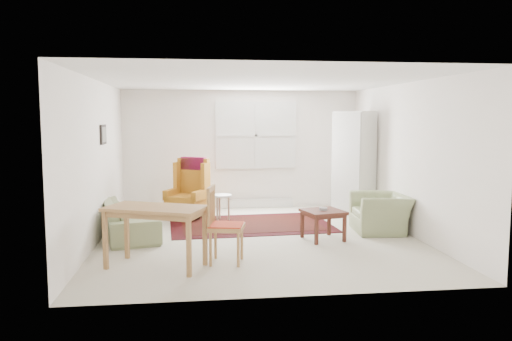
{
  "coord_description": "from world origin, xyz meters",
  "views": [
    {
      "loc": [
        -1.02,
        -7.86,
        1.91
      ],
      "look_at": [
        0.0,
        0.3,
        1.05
      ],
      "focal_mm": 35.0,
      "sensor_mm": 36.0,
      "label": 1
    }
  ],
  "objects": [
    {
      "name": "rug",
      "position": [
        -0.02,
        0.92,
        0.01
      ],
      "size": [
        2.96,
        2.0,
        0.03
      ],
      "primitive_type": null,
      "rotation": [
        0.0,
        0.0,
        0.06
      ],
      "color": "black",
      "rests_on": "ground"
    },
    {
      "name": "armchair",
      "position": [
        2.1,
        0.13,
        0.38
      ],
      "size": [
        0.94,
        1.05,
        0.77
      ],
      "primitive_type": "imported",
      "rotation": [
        0.0,
        0.0,
        -1.65
      ],
      "color": "#7E8A5C",
      "rests_on": "ground"
    },
    {
      "name": "coffee_table",
      "position": [
        0.99,
        -0.32,
        0.24
      ],
      "size": [
        0.7,
        0.7,
        0.48
      ],
      "primitive_type": null,
      "rotation": [
        0.0,
        0.0,
        0.24
      ],
      "color": "#492016",
      "rests_on": "ground"
    },
    {
      "name": "room",
      "position": [
        0.02,
        0.21,
        1.26
      ],
      "size": [
        5.04,
        5.54,
        2.51
      ],
      "color": "beige",
      "rests_on": "ground"
    },
    {
      "name": "wingback_chair",
      "position": [
        -1.16,
        1.63,
        0.58
      ],
      "size": [
        0.92,
        0.94,
        1.17
      ],
      "primitive_type": null,
      "rotation": [
        0.0,
        0.0,
        -0.46
      ],
      "color": "#B06F1B",
      "rests_on": "ground"
    },
    {
      "name": "stool",
      "position": [
        -0.51,
        1.37,
        0.25
      ],
      "size": [
        0.45,
        0.45,
        0.5
      ],
      "primitive_type": null,
      "rotation": [
        0.0,
        0.0,
        -0.25
      ],
      "color": "white",
      "rests_on": "ground"
    },
    {
      "name": "sofa",
      "position": [
        -2.1,
        0.39,
        0.39
      ],
      "size": [
        1.2,
        2.05,
        0.78
      ],
      "primitive_type": "imported",
      "rotation": [
        0.0,
        0.0,
        1.82
      ],
      "color": "#7E8A5C",
      "rests_on": "ground"
    },
    {
      "name": "desk",
      "position": [
        -1.52,
        -1.48,
        0.4
      ],
      "size": [
        1.39,
        1.06,
        0.79
      ],
      "primitive_type": null,
      "rotation": [
        0.0,
        0.0,
        -0.4
      ],
      "color": "#A77843",
      "rests_on": "ground"
    },
    {
      "name": "cabinet",
      "position": [
        2.1,
        1.6,
        1.02
      ],
      "size": [
        0.74,
        0.92,
        2.05
      ],
      "primitive_type": null,
      "rotation": [
        0.0,
        0.0,
        0.43
      ],
      "color": "silver",
      "rests_on": "ground"
    },
    {
      "name": "desk_chair",
      "position": [
        -0.61,
        -1.39,
        0.51
      ],
      "size": [
        0.53,
        0.53,
        1.02
      ],
      "primitive_type": null,
      "rotation": [
        0.0,
        0.0,
        1.35
      ],
      "color": "#A77843",
      "rests_on": "ground"
    }
  ]
}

